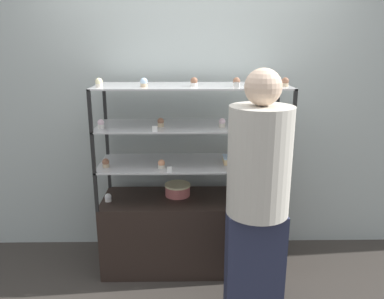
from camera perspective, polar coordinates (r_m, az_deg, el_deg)
ground_plane at (r=3.34m, az=0.00°, el=-16.95°), size 20.00×20.00×0.00m
back_wall at (r=3.25m, az=-0.11°, el=6.81°), size 8.00×0.05×2.60m
display_base at (r=3.19m, az=0.00°, el=-12.38°), size 1.44×0.51×0.60m
display_riser_lower at (r=2.96m, az=0.00°, el=-2.28°), size 1.44×0.51×0.30m
display_riser_middle at (r=2.88m, az=0.00°, el=3.45°), size 1.44×0.51×0.30m
display_riser_upper at (r=2.83m, az=0.00°, el=9.44°), size 1.44×0.51×0.30m
layer_cake_centerpiece at (r=3.09m, az=-2.21°, el=-6.13°), size 0.21×0.21×0.10m
sheet_cake_frosted at (r=2.95m, az=6.68°, el=-1.53°), size 0.20×0.14×0.06m
cupcake_0 at (r=3.06m, az=-12.66°, el=-7.17°), size 0.05×0.05×0.07m
cupcake_1 at (r=3.06m, az=12.67°, el=-7.14°), size 0.05×0.05×0.07m
price_tag_0 at (r=2.86m, az=6.20°, el=-8.74°), size 0.04×0.00×0.04m
cupcake_2 at (r=2.91m, az=-13.00°, el=-2.01°), size 0.05×0.05×0.07m
cupcake_3 at (r=2.82m, az=-4.69°, el=-2.22°), size 0.05×0.05×0.07m
cupcake_4 at (r=2.92m, az=13.05°, el=-1.93°), size 0.05×0.05×0.07m
price_tag_1 at (r=2.72m, az=-3.45°, el=-3.05°), size 0.04×0.00×0.04m
cupcake_5 at (r=2.83m, az=-13.71°, el=3.82°), size 0.05×0.05×0.07m
cupcake_6 at (r=2.81m, az=-4.79°, el=4.14°), size 0.05×0.05×0.07m
cupcake_7 at (r=2.80m, az=4.62°, el=4.09°), size 0.05×0.05×0.07m
cupcake_8 at (r=2.87m, az=13.71°, el=3.99°), size 0.05×0.05×0.07m
price_tag_2 at (r=2.65m, az=-5.68°, el=3.15°), size 0.04×0.00×0.04m
cupcake_9 at (r=2.78m, az=-13.99°, el=9.86°), size 0.05×0.05×0.07m
cupcake_10 at (r=2.73m, az=-7.33°, el=10.09°), size 0.05×0.05×0.07m
cupcake_11 at (r=2.75m, az=0.31°, el=10.26°), size 0.05×0.05×0.07m
cupcake_12 at (r=2.76m, az=6.80°, el=10.17°), size 0.05×0.05×0.07m
cupcake_13 at (r=2.82m, az=14.01°, el=9.93°), size 0.05×0.05×0.07m
price_tag_3 at (r=2.61m, az=6.83°, el=9.66°), size 0.04×0.00×0.04m
customer_figure at (r=2.39m, az=9.97°, el=-6.84°), size 0.39×0.39×1.68m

